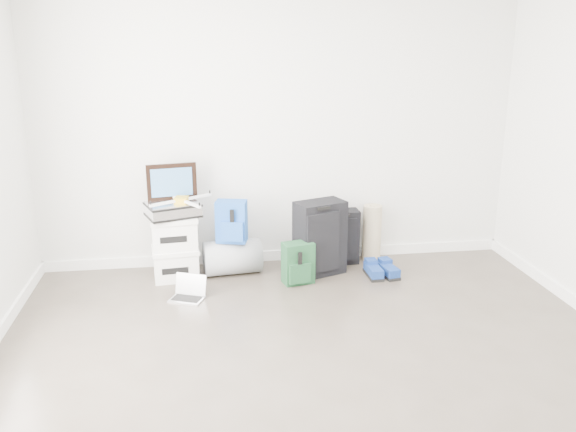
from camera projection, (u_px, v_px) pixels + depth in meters
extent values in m
plane|color=#3E362D|center=(333.00, 404.00, 3.67)|extent=(5.00, 5.00, 0.00)
cube|color=silver|center=(279.00, 123.00, 5.66)|extent=(4.50, 0.02, 2.70)
cube|color=white|center=(280.00, 255.00, 6.02)|extent=(4.50, 0.02, 0.10)
cube|color=white|center=(176.00, 265.00, 5.55)|extent=(0.42, 0.35, 0.25)
cube|color=white|center=(175.00, 249.00, 5.51)|extent=(0.44, 0.37, 0.04)
cube|color=white|center=(174.00, 234.00, 5.47)|extent=(0.42, 0.35, 0.25)
cube|color=white|center=(173.00, 219.00, 5.43)|extent=(0.44, 0.37, 0.04)
cube|color=#B2B2B7|center=(173.00, 210.00, 5.40)|extent=(0.52, 0.45, 0.13)
cube|color=black|center=(172.00, 182.00, 5.43)|extent=(0.44, 0.10, 0.33)
cube|color=#245793|center=(172.00, 182.00, 5.42)|extent=(0.36, 0.07, 0.25)
cube|color=gold|center=(181.00, 200.00, 5.37)|extent=(0.13, 0.13, 0.06)
cube|color=white|center=(196.00, 197.00, 5.47)|extent=(0.27, 0.18, 0.02)
cube|color=white|center=(173.00, 197.00, 5.48)|extent=(0.18, 0.27, 0.02)
cube|color=white|center=(166.00, 203.00, 5.28)|extent=(0.27, 0.18, 0.02)
cube|color=white|center=(191.00, 203.00, 5.26)|extent=(0.18, 0.27, 0.02)
cylinder|color=gray|center=(232.00, 257.00, 5.65)|extent=(0.55, 0.38, 0.32)
cube|color=blue|center=(232.00, 221.00, 5.53)|extent=(0.30, 0.22, 0.38)
cube|color=blue|center=(232.00, 231.00, 5.46)|extent=(0.21, 0.10, 0.18)
cube|color=black|center=(320.00, 238.00, 5.61)|extent=(0.51, 0.40, 0.69)
cube|color=black|center=(323.00, 243.00, 5.47)|extent=(0.32, 0.15, 0.55)
cube|color=black|center=(323.00, 208.00, 5.38)|extent=(0.13, 0.07, 0.03)
cube|color=#153B1D|center=(298.00, 263.00, 5.43)|extent=(0.30, 0.21, 0.38)
cube|color=#153B1D|center=(300.00, 273.00, 5.36)|extent=(0.20, 0.09, 0.18)
cube|color=black|center=(341.00, 237.00, 5.90)|extent=(0.34, 0.20, 0.53)
cube|color=black|center=(343.00, 240.00, 5.79)|extent=(0.25, 0.03, 0.42)
cube|color=black|center=(344.00, 215.00, 5.73)|extent=(0.12, 0.03, 0.02)
cube|color=black|center=(373.00, 275.00, 5.62)|extent=(0.12, 0.30, 0.03)
cube|color=#1A449D|center=(374.00, 270.00, 5.60)|extent=(0.12, 0.29, 0.07)
cube|color=black|center=(387.00, 274.00, 5.63)|extent=(0.17, 0.32, 0.03)
cube|color=#1A449D|center=(388.00, 269.00, 5.62)|extent=(0.17, 0.31, 0.07)
cylinder|color=tan|center=(372.00, 233.00, 5.97)|extent=(0.18, 0.18, 0.55)
cube|color=silver|center=(187.00, 299.00, 5.11)|extent=(0.33, 0.28, 0.01)
cube|color=black|center=(187.00, 298.00, 5.11)|extent=(0.27, 0.21, 0.00)
cube|color=black|center=(191.00, 284.00, 5.18)|extent=(0.25, 0.12, 0.18)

